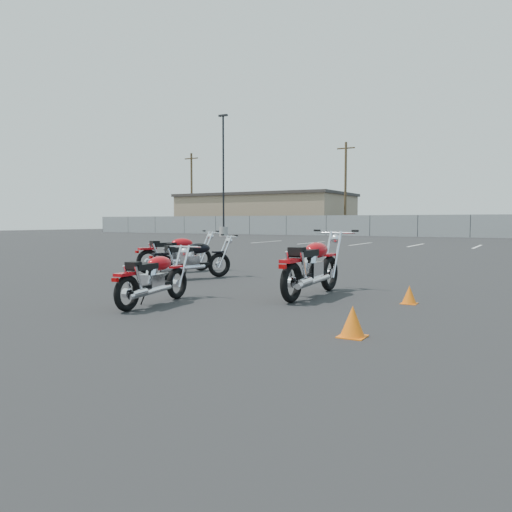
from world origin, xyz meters
The scene contains 13 objects.
ground centered at (0.00, 0.00, 0.00)m, with size 120.00×120.00×0.00m, color black.
motorcycle_front_red centered at (-3.25, 2.59, 0.47)m, with size 1.32×2.06×1.04m.
motorcycle_second_black centered at (-2.03, 1.65, 0.44)m, with size 1.31×1.90×0.98m.
motorcycle_third_red centered at (-0.45, -1.42, 0.41)m, with size 0.71×1.85×0.90m.
motorcycle_rear_red centered at (1.32, 0.56, 0.51)m, with size 0.89×2.29×1.12m.
training_cone_near centered at (2.93, 0.61, 0.14)m, with size 0.24×0.24×0.28m.
training_cone_far centered at (2.88, -1.97, 0.17)m, with size 0.29×0.29×0.35m.
light_pole_west centered at (-18.53, 28.11, 2.63)m, with size 0.80×0.70×10.14m.
chainlink_fence centered at (0.00, 35.00, 0.90)m, with size 80.06×0.06×1.80m.
tan_building_west centered at (-22.00, 42.00, 2.16)m, with size 18.40×10.40×4.30m.
utility_pole_a centered at (-30.00, 39.00, 4.69)m, with size 1.80×0.24×9.00m.
utility_pole_b centered at (-12.00, 40.00, 4.69)m, with size 1.80×0.24×9.00m.
parking_line_stripes centered at (-2.50, 20.00, 0.00)m, with size 15.12×4.00×0.01m.
Camera 1 is at (4.64, -7.23, 1.28)m, focal length 35.00 mm.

